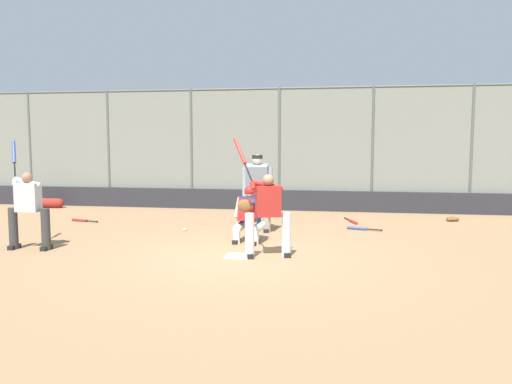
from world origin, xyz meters
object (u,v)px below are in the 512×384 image
batter_on_deck (28,208)px  spare_bat_first_base_side (352,221)px  umpire_home (257,191)px  fielding_glove_on_dirt (452,219)px  equipment_bag_dugout_side (46,203)px  catcher_behind_plate (248,213)px  spare_bat_third_base_side (82,220)px  baseball_loose (185,229)px  spare_bat_near_backstop (283,215)px  batter_at_plate (267,212)px  spare_bat_by_padding (360,229)px

batter_on_deck → spare_bat_first_base_side: (-6.10, -4.19, -0.76)m
umpire_home → batter_on_deck: batter_on_deck is taller
spare_bat_first_base_side → fielding_glove_on_dirt: 2.61m
batter_on_deck → equipment_bag_dugout_side: bearing=-62.2°
catcher_behind_plate → spare_bat_third_base_side: bearing=-12.9°
batter_on_deck → fielding_glove_on_dirt: bearing=-152.5°
spare_bat_first_base_side → baseball_loose: bearing=-82.0°
spare_bat_near_backstop → spare_bat_third_base_side: (4.95, 1.78, 0.00)m
batter_at_plate → spare_bat_third_base_side: batter_at_plate is taller
fielding_glove_on_dirt → equipment_bag_dugout_side: bearing=-3.7°
catcher_behind_plate → umpire_home: 1.24m
fielding_glove_on_dirt → equipment_bag_dugout_side: equipment_bag_dugout_side is taller
spare_bat_near_backstop → fielding_glove_on_dirt: (-4.39, 0.18, 0.03)m
spare_bat_by_padding → umpire_home: bearing=32.7°
baseball_loose → spare_bat_first_base_side: bearing=-154.2°
spare_bat_near_backstop → equipment_bag_dugout_side: (7.42, -0.59, 0.11)m
spare_bat_by_padding → batter_on_deck: bearing=43.1°
spare_bat_near_backstop → baseball_loose: 3.30m
equipment_bag_dugout_side → umpire_home: bearing=156.3°
spare_bat_near_backstop → fielding_glove_on_dirt: fielding_glove_on_dirt is taller
batter_at_plate → equipment_bag_dugout_side: size_ratio=1.81×
spare_bat_near_backstop → spare_bat_first_base_side: bearing=82.4°
batter_on_deck → spare_bat_near_backstop: 6.61m
batter_on_deck → batter_at_plate: bearing=179.6°
spare_bat_first_base_side → equipment_bag_dugout_side: equipment_bag_dugout_side is taller
batter_on_deck → equipment_bag_dugout_side: 6.47m
equipment_bag_dugout_side → baseball_loose: bearing=149.3°
umpire_home → batter_at_plate: bearing=101.2°
catcher_behind_plate → spare_bat_third_base_side: 5.09m
spare_bat_first_base_side → equipment_bag_dugout_side: (9.27, -1.41, 0.11)m
catcher_behind_plate → batter_on_deck: size_ratio=0.56×
equipment_bag_dugout_side → spare_bat_by_padding: bearing=165.4°
umpire_home → baseball_loose: 1.89m
spare_bat_near_backstop → fielding_glove_on_dirt: bearing=104.0°
spare_bat_first_base_side → equipment_bag_dugout_side: size_ratio=0.77×
baseball_loose → equipment_bag_dugout_side: equipment_bag_dugout_side is taller
umpire_home → equipment_bag_dugout_side: umpire_home is taller
batter_on_deck → spare_bat_near_backstop: batter_on_deck is taller
spare_bat_first_base_side → spare_bat_third_base_side: bearing=-99.8°
catcher_behind_plate → baseball_loose: size_ratio=15.50×
catcher_behind_plate → batter_on_deck: (3.97, 1.28, 0.20)m
catcher_behind_plate → spare_bat_third_base_side: size_ratio=1.42×
umpire_home → spare_bat_by_padding: 2.55m
spare_bat_by_padding → baseball_loose: size_ratio=10.67×
catcher_behind_plate → spare_bat_first_base_side: bearing=-116.6°
spare_bat_third_base_side → spare_bat_first_base_side: same height
umpire_home → equipment_bag_dugout_side: size_ratio=1.50×
spare_bat_by_padding → equipment_bag_dugout_side: equipment_bag_dugout_side is taller
batter_at_plate → batter_on_deck: (4.51, 0.11, -0.00)m
spare_bat_first_base_side → batter_on_deck: bearing=-73.3°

